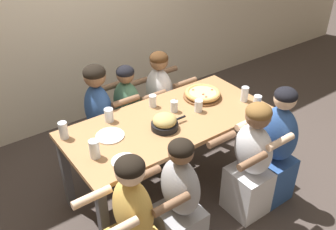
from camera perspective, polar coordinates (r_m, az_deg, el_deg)
ground_plane at (r=3.76m, az=0.00°, el=-10.97°), size 18.00×18.00×0.00m
dining_table at (r=3.32m, az=0.00°, el=-2.16°), size 1.83×0.83×0.80m
pizza_board_main at (r=3.60m, az=5.29°, el=3.19°), size 0.37×0.37×0.07m
skillet_bowl at (r=3.12m, az=-0.51°, el=-1.14°), size 0.33×0.23×0.14m
empty_plate_a at (r=3.09m, az=-8.82°, el=-3.13°), size 0.23×0.23×0.02m
empty_plate_b at (r=2.82m, az=-6.65°, el=-7.00°), size 0.20×0.20×0.02m
cocktail_glass_blue at (r=3.36m, az=0.95°, el=1.28°), size 0.07×0.07×0.13m
drinking_glass_a at (r=2.86m, az=-11.12°, el=-5.27°), size 0.08×0.08×0.15m
drinking_glass_b at (r=3.50m, az=13.42°, el=1.81°), size 0.07×0.07×0.13m
drinking_glass_c at (r=3.26m, az=-8.98°, el=-0.12°), size 0.08×0.08×0.12m
drinking_glass_d at (r=3.43m, az=-2.34°, el=2.17°), size 0.07×0.07×0.11m
drinking_glass_e at (r=3.59m, az=11.60°, el=3.15°), size 0.07×0.07×0.14m
drinking_glass_f at (r=3.12m, az=-15.63°, el=-2.40°), size 0.07×0.07×0.15m
drinking_glass_g at (r=3.37m, az=4.67°, el=1.34°), size 0.07×0.07×0.11m
diner_near_midright at (r=3.28m, az=12.46°, el=-7.42°), size 0.51×0.40×1.12m
diner_far_midleft at (r=3.72m, az=-10.24°, el=-1.35°), size 0.51×0.40×1.18m
diner_near_left at (r=2.73m, az=-5.27°, el=-16.77°), size 0.51×0.40×1.15m
diner_near_midleft at (r=2.90m, az=1.73°, el=-13.65°), size 0.51×0.40×1.10m
diner_far_midright at (r=4.03m, az=-1.25°, el=1.53°), size 0.51×0.40×1.13m
diner_near_right at (r=3.47m, az=15.98°, el=-5.27°), size 0.51×0.40×1.16m
diner_far_center at (r=3.87m, az=-6.01°, el=-0.59°), size 0.51×0.40×1.08m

